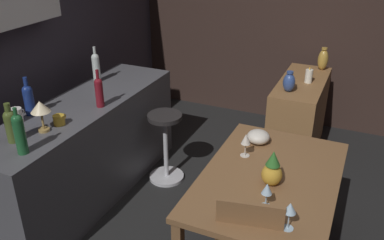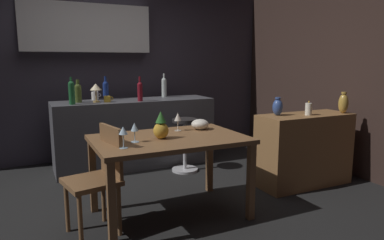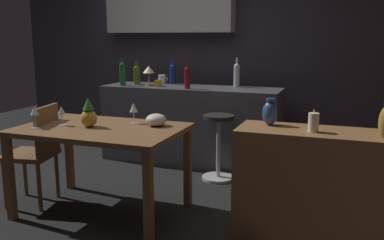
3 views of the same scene
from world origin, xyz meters
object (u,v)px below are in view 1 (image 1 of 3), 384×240
object	(u,v)px
wine_glass_center	(290,209)
wine_bottle_green	(19,132)
wine_bottle_clear	(96,66)
bar_stool	(166,145)
pineapple_centerpiece	(272,171)
wine_bottle_olive	(11,124)
sideboard_cabinet	(298,118)
wine_bottle_cobalt	(29,98)
pillar_candle_tall	(309,76)
vase_ceramic_blue	(289,82)
counter_lamp	(40,109)
wine_glass_left	(267,190)
dining_table	(269,187)
wine_bottle_ruby	(99,91)
wine_glass_right	(246,140)
fruit_bowl	(258,137)
vase_brass	(323,59)
cup_white	(16,115)
cup_mustard	(59,120)

from	to	relation	value
wine_glass_center	wine_bottle_green	size ratio (longest dim) A/B	0.53
wine_bottle_clear	bar_stool	bearing A→B (deg)	-89.95
pineapple_centerpiece	wine_bottle_olive	world-z (taller)	wine_bottle_olive
sideboard_cabinet	wine_bottle_green	world-z (taller)	wine_bottle_green
wine_bottle_cobalt	pillar_candle_tall	size ratio (longest dim) A/B	1.94
pineapple_centerpiece	vase_ceramic_blue	size ratio (longest dim) A/B	1.22
wine_bottle_olive	vase_ceramic_blue	bearing A→B (deg)	-38.35
wine_glass_center	counter_lamp	world-z (taller)	counter_lamp
wine_glass_left	pineapple_centerpiece	distance (m)	0.25
dining_table	pillar_candle_tall	xyz separation A→B (m)	(1.68, 0.05, 0.23)
bar_stool	pillar_candle_tall	bearing A→B (deg)	-47.30
wine_glass_left	vase_ceramic_blue	world-z (taller)	vase_ceramic_blue
wine_bottle_cobalt	wine_bottle_green	bearing A→B (deg)	-141.04
pineapple_centerpiece	wine_bottle_ruby	bearing A→B (deg)	79.33
wine_glass_right	wine_glass_left	bearing A→B (deg)	-150.72
pillar_candle_tall	wine_glass_left	bearing A→B (deg)	-176.92
wine_glass_left	fruit_bowl	bearing A→B (deg)	19.10
dining_table	wine_bottle_clear	distance (m)	2.02
wine_glass_left	vase_ceramic_blue	bearing A→B (deg)	8.01
wine_bottle_ruby	wine_bottle_clear	distance (m)	0.60
pillar_candle_tall	vase_brass	world-z (taller)	vase_brass
wine_bottle_olive	dining_table	bearing A→B (deg)	-72.17
sideboard_cabinet	wine_bottle_cobalt	xyz separation A→B (m)	(-1.85, 1.79, 0.63)
cup_white	vase_brass	distance (m)	3.10
fruit_bowl	vase_ceramic_blue	bearing A→B (deg)	-1.22
pineapple_centerpiece	vase_ceramic_blue	distance (m)	1.46
wine_glass_right	vase_ceramic_blue	bearing A→B (deg)	-2.60
dining_table	counter_lamp	bearing A→B (deg)	101.94
pineapple_centerpiece	wine_bottle_green	size ratio (longest dim) A/B	0.75
sideboard_cabinet	counter_lamp	bearing A→B (deg)	143.75
sideboard_cabinet	vase_ceramic_blue	xyz separation A→B (m)	(-0.34, 0.07, 0.50)
pineapple_centerpiece	wine_bottle_cobalt	size ratio (longest dim) A/B	0.79
counter_lamp	vase_ceramic_blue	bearing A→B (deg)	-39.92
cup_white	counter_lamp	bearing A→B (deg)	-97.67
vase_brass	cup_white	bearing A→B (deg)	141.92
wine_bottle_olive	bar_stool	bearing A→B (deg)	-23.88
pillar_candle_tall	cup_mustard	bearing A→B (deg)	141.22
fruit_bowl	wine_bottle_clear	distance (m)	1.70
wine_glass_left	wine_bottle_clear	distance (m)	2.17
wine_glass_right	counter_lamp	world-z (taller)	counter_lamp
wine_bottle_green	vase_ceramic_blue	xyz separation A→B (m)	(1.99, -1.32, -0.14)
wine_bottle_green	vase_brass	size ratio (longest dim) A/B	1.33
wine_glass_center	cup_mustard	xyz separation A→B (m)	(0.27, 1.79, 0.06)
wine_bottle_ruby	wine_bottle_green	size ratio (longest dim) A/B	0.97
wine_bottle_clear	pillar_candle_tall	size ratio (longest dim) A/B	2.12
dining_table	wine_glass_right	size ratio (longest dim) A/B	7.56
wine_glass_center	pillar_candle_tall	size ratio (longest dim) A/B	1.09
dining_table	wine_glass_left	distance (m)	0.40
fruit_bowl	counter_lamp	xyz separation A→B (m)	(-0.75, 1.40, 0.29)
bar_stool	cup_white	distance (m)	1.36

